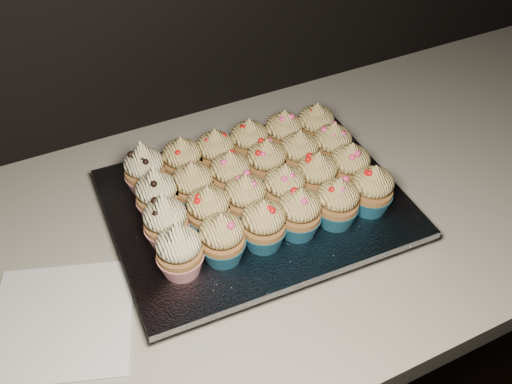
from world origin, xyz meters
The scene contains 29 objects.
cabinet centered at (0.00, 1.70, 0.43)m, with size 2.40×0.60×0.86m, color black.
worktop centered at (0.00, 1.70, 0.88)m, with size 2.44×0.64×0.04m, color beige.
napkin centered at (-0.54, 1.64, 0.90)m, with size 0.18×0.18×0.00m, color white.
baking_tray centered at (-0.22, 1.70, 0.91)m, with size 0.40×0.31×0.02m, color black.
foil_lining centered at (-0.22, 1.70, 0.93)m, with size 0.43×0.34×0.01m, color silver.
cupcake_0 centered at (-0.37, 1.62, 0.97)m, with size 0.06×0.06×0.10m.
cupcake_1 centered at (-0.31, 1.62, 0.97)m, with size 0.06×0.06×0.08m.
cupcake_2 centered at (-0.25, 1.62, 0.97)m, with size 0.06×0.06×0.08m.
cupcake_3 centered at (-0.20, 1.61, 0.97)m, with size 0.06×0.06×0.08m.
cupcake_4 centered at (-0.14, 1.61, 0.97)m, with size 0.06×0.06×0.08m.
cupcake_5 centered at (-0.08, 1.61, 0.97)m, with size 0.06×0.06×0.08m.
cupcake_6 centered at (-0.37, 1.68, 0.97)m, with size 0.06×0.06×0.10m.
cupcake_7 centered at (-0.31, 1.67, 0.97)m, with size 0.06×0.06×0.08m.
cupcake_8 centered at (-0.25, 1.67, 0.97)m, with size 0.06×0.06×0.08m.
cupcake_9 centered at (-0.19, 1.67, 0.97)m, with size 0.06×0.06×0.08m.
cupcake_10 centered at (-0.14, 1.67, 0.97)m, with size 0.06×0.06×0.08m.
cupcake_11 centered at (-0.08, 1.67, 0.97)m, with size 0.06×0.06×0.08m.
cupcake_12 centered at (-0.36, 1.74, 0.97)m, with size 0.06×0.06×0.10m.
cupcake_13 centered at (-0.31, 1.73, 0.97)m, with size 0.06×0.06×0.08m.
cupcake_14 centered at (-0.25, 1.73, 0.97)m, with size 0.06×0.06×0.08m.
cupcake_15 centered at (-0.19, 1.73, 0.97)m, with size 0.06×0.06×0.08m.
cupcake_16 centered at (-0.13, 1.73, 0.97)m, with size 0.06×0.06×0.08m.
cupcake_17 centered at (-0.08, 1.72, 0.97)m, with size 0.06×0.06×0.08m.
cupcake_18 centered at (-0.36, 1.80, 0.97)m, with size 0.06×0.06×0.10m.
cupcake_19 centered at (-0.30, 1.79, 0.97)m, with size 0.06×0.06×0.08m.
cupcake_20 centered at (-0.25, 1.79, 0.97)m, with size 0.06×0.06×0.08m.
cupcake_21 centered at (-0.19, 1.79, 0.97)m, with size 0.06×0.06×0.08m.
cupcake_22 centered at (-0.13, 1.78, 0.97)m, with size 0.06×0.06×0.08m.
cupcake_23 centered at (-0.07, 1.78, 0.97)m, with size 0.06×0.06×0.08m.
Camera 1 is at (-0.50, 1.14, 1.54)m, focal length 40.00 mm.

